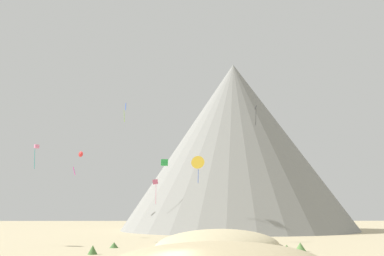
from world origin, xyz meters
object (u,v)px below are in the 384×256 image
object	(u,v)px
kite_black_high	(256,112)
kite_magenta_low	(74,171)
kite_pink_mid	(37,147)
kite_rainbow_low	(155,185)
rock_massif	(236,151)
bush_low_patch	(300,247)
kite_green_low	(164,163)
kite_red_mid	(81,154)
kite_blue_mid	(125,109)
kite_gold_low	(198,163)
bush_mid_center	(287,249)
bush_scatter_east	(114,245)
bush_far_left	(93,250)

from	to	relation	value
kite_black_high	kite_magenta_low	bearing A→B (deg)	155.39
kite_pink_mid	kite_black_high	bearing A→B (deg)	-25.38
kite_rainbow_low	rock_massif	bearing A→B (deg)	87.27
rock_massif	kite_black_high	world-z (taller)	rock_massif
bush_low_patch	kite_green_low	size ratio (longest dim) A/B	1.06
kite_magenta_low	kite_red_mid	xyz separation A→B (m)	(-5.89, 26.12, 6.50)
kite_rainbow_low	kite_black_high	bearing A→B (deg)	31.47
kite_blue_mid	kite_black_high	distance (m)	27.19
kite_blue_mid	kite_rainbow_low	distance (m)	17.26
kite_pink_mid	kite_red_mid	xyz separation A→B (m)	(4.60, 14.20, 0.80)
kite_magenta_low	kite_rainbow_low	distance (m)	24.83
kite_blue_mid	kite_pink_mid	xyz separation A→B (m)	(-15.59, -4.74, -8.85)
bush_low_patch	kite_gold_low	world-z (taller)	kite_gold_low
rock_massif	kite_red_mid	world-z (taller)	rock_massif
bush_mid_center	bush_low_patch	bearing A→B (deg)	47.75
kite_pink_mid	kite_blue_mid	bearing A→B (deg)	-17.19
bush_scatter_east	kite_black_high	bearing A→B (deg)	50.01
bush_low_patch	kite_black_high	xyz separation A→B (m)	(2.02, 33.97, 24.69)
kite_gold_low	kite_black_high	xyz separation A→B (m)	(12.97, 18.10, 13.14)
kite_magenta_low	kite_black_high	xyz separation A→B (m)	(32.23, 18.46, 14.56)
kite_gold_low	kite_black_high	bearing A→B (deg)	-113.64
kite_black_high	bush_far_left	bearing A→B (deg)	-178.67
kite_black_high	kite_blue_mid	bearing A→B (deg)	129.39
bush_far_left	kite_magenta_low	world-z (taller)	kite_magenta_low
kite_magenta_low	kite_pink_mid	world-z (taller)	kite_pink_mid
kite_red_mid	kite_pink_mid	bearing A→B (deg)	-81.50
bush_far_left	rock_massif	world-z (taller)	rock_massif
kite_green_low	kite_black_high	bearing A→B (deg)	37.47
bush_scatter_east	kite_green_low	size ratio (longest dim) A/B	0.91
bush_far_left	kite_rainbow_low	world-z (taller)	kite_rainbow_low
bush_far_left	kite_blue_mid	world-z (taller)	kite_blue_mid
rock_massif	kite_blue_mid	distance (m)	37.24
bush_mid_center	kite_gold_low	xyz separation A→B (m)	(-8.74, 18.29, 11.58)
bush_low_patch	kite_black_high	size ratio (longest dim) A/B	0.32
bush_mid_center	kite_black_high	distance (m)	44.20
kite_blue_mid	kite_pink_mid	bearing A→B (deg)	133.78
rock_massif	kite_pink_mid	world-z (taller)	rock_massif
kite_green_low	kite_pink_mid	bearing A→B (deg)	154.61
kite_gold_low	kite_magenta_low	bearing A→B (deg)	13.06
kite_pink_mid	rock_massif	bearing A→B (deg)	2.42
kite_blue_mid	bush_mid_center	bearing A→B (deg)	-119.61
bush_scatter_east	kite_red_mid	distance (m)	42.37
rock_massif	kite_green_low	distance (m)	44.84
bush_scatter_east	kite_black_high	xyz separation A→B (m)	(23.97, 28.58, 24.85)
kite_black_high	kite_rainbow_low	size ratio (longest dim) A/B	0.79
bush_scatter_east	kite_magenta_low	world-z (taller)	kite_magenta_low
bush_mid_center	kite_pink_mid	world-z (taller)	kite_pink_mid
bush_scatter_east	kite_pink_mid	world-z (taller)	kite_pink_mid
bush_scatter_east	kite_rainbow_low	xyz separation A→B (m)	(2.93, 32.27, 9.65)
bush_far_left	kite_gold_low	size ratio (longest dim) A/B	0.24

